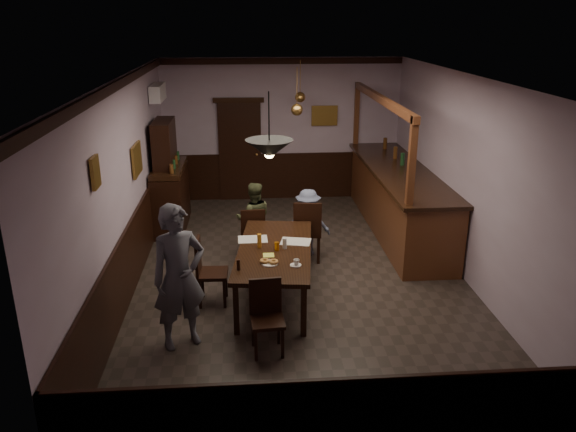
{
  "coord_description": "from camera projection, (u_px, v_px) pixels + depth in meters",
  "views": [
    {
      "loc": [
        -0.78,
        -7.8,
        3.8
      ],
      "look_at": [
        -0.21,
        -0.43,
        1.15
      ],
      "focal_mm": 35.0,
      "sensor_mm": 36.0,
      "label": 1
    }
  ],
  "objects": [
    {
      "name": "picture_back",
      "position": [
        324.0,
        116.0,
        11.83
      ],
      "size": [
        0.55,
        0.04,
        0.42
      ],
      "color": "olive",
      "rests_on": "ground"
    },
    {
      "name": "room",
      "position": [
        300.0,
        183.0,
        8.15
      ],
      "size": [
        5.01,
        8.01,
        3.01
      ],
      "color": "#2D2621",
      "rests_on": "ground"
    },
    {
      "name": "pepper_mill",
      "position": [
        238.0,
        265.0,
        7.11
      ],
      "size": [
        0.04,
        0.04,
        0.14
      ],
      "primitive_type": "cylinder",
      "color": "black",
      "rests_on": "dining_table"
    },
    {
      "name": "person_seated_right",
      "position": [
        308.0,
        222.0,
        9.29
      ],
      "size": [
        0.8,
        0.57,
        1.13
      ],
      "primitive_type": "imported",
      "rotation": [
        0.0,
        0.0,
        2.93
      ],
      "color": "slate",
      "rests_on": "ground"
    },
    {
      "name": "dining_table",
      "position": [
        275.0,
        253.0,
        7.81
      ],
      "size": [
        1.25,
        2.3,
        0.75
      ],
      "rotation": [
        0.0,
        0.0,
        -0.12
      ],
      "color": "black",
      "rests_on": "ground"
    },
    {
      "name": "pastry_plate",
      "position": [
        270.0,
        263.0,
        7.3
      ],
      "size": [
        0.22,
        0.22,
        0.01
      ],
      "primitive_type": "cylinder",
      "color": "white",
      "rests_on": "dining_table"
    },
    {
      "name": "coffee_cup",
      "position": [
        296.0,
        262.0,
        7.23
      ],
      "size": [
        0.09,
        0.09,
        0.07
      ],
      "primitive_type": "imported",
      "rotation": [
        0.0,
        0.0,
        -0.12
      ],
      "color": "white",
      "rests_on": "saucer"
    },
    {
      "name": "saucer",
      "position": [
        296.0,
        265.0,
        7.25
      ],
      "size": [
        0.15,
        0.15,
        0.01
      ],
      "primitive_type": "cylinder",
      "color": "white",
      "rests_on": "dining_table"
    },
    {
      "name": "pendant_brass_far",
      "position": [
        300.0,
        97.0,
        10.87
      ],
      "size": [
        0.2,
        0.2,
        0.81
      ],
      "color": "#BF8C3F",
      "rests_on": "ground"
    },
    {
      "name": "chair_far_left",
      "position": [
        253.0,
        232.0,
        9.09
      ],
      "size": [
        0.41,
        0.41,
        0.9
      ],
      "rotation": [
        0.0,
        0.0,
        3.18
      ],
      "color": "black",
      "rests_on": "ground"
    },
    {
      "name": "water_glass",
      "position": [
        285.0,
        243.0,
        7.76
      ],
      "size": [
        0.06,
        0.06,
        0.15
      ],
      "primitive_type": "cylinder",
      "color": "silver",
      "rests_on": "dining_table"
    },
    {
      "name": "beer_glass",
      "position": [
        259.0,
        241.0,
        7.78
      ],
      "size": [
        0.06,
        0.06,
        0.2
      ],
      "primitive_type": "cylinder",
      "color": "#BF721E",
      "rests_on": "dining_table"
    },
    {
      "name": "pastry_ring_b",
      "position": [
        274.0,
        262.0,
        7.28
      ],
      "size": [
        0.13,
        0.13,
        0.04
      ],
      "primitive_type": "torus",
      "color": "#C68C47",
      "rests_on": "pastry_plate"
    },
    {
      "name": "person_standing",
      "position": [
        179.0,
        277.0,
        6.6
      ],
      "size": [
        0.77,
        0.67,
        1.79
      ],
      "primitive_type": "imported",
      "rotation": [
        0.0,
        0.0,
        0.45
      ],
      "color": "#575763",
      "rests_on": "ground"
    },
    {
      "name": "picture_left_large",
      "position": [
        137.0,
        160.0,
        8.66
      ],
      "size": [
        0.04,
        0.62,
        0.48
      ],
      "color": "olive",
      "rests_on": "ground"
    },
    {
      "name": "chair_near",
      "position": [
        267.0,
        313.0,
        6.63
      ],
      "size": [
        0.42,
        0.42,
        0.89
      ],
      "rotation": [
        0.0,
        0.0,
        0.08
      ],
      "color": "black",
      "rests_on": "ground"
    },
    {
      "name": "chair_far_right",
      "position": [
        308.0,
        228.0,
        9.02
      ],
      "size": [
        0.51,
        0.51,
        1.03
      ],
      "rotation": [
        0.0,
        0.0,
        3.0
      ],
      "color": "black",
      "rests_on": "ground"
    },
    {
      "name": "pendant_iron",
      "position": [
        269.0,
        149.0,
        6.5
      ],
      "size": [
        0.56,
        0.56,
        0.77
      ],
      "color": "black",
      "rests_on": "ground"
    },
    {
      "name": "pastry_ring_a",
      "position": [
        265.0,
        261.0,
        7.31
      ],
      "size": [
        0.13,
        0.13,
        0.04
      ],
      "primitive_type": "torus",
      "color": "#C68C47",
      "rests_on": "pastry_plate"
    },
    {
      "name": "chair_side",
      "position": [
        207.0,
        269.0,
        7.71
      ],
      "size": [
        0.42,
        0.42,
        0.95
      ],
      "rotation": [
        0.0,
        0.0,
        1.53
      ],
      "color": "black",
      "rests_on": "ground"
    },
    {
      "name": "newspaper_left",
      "position": [
        253.0,
        239.0,
        8.09
      ],
      "size": [
        0.43,
        0.31,
        0.01
      ],
      "primitive_type": "cube",
      "rotation": [
        0.0,
        0.0,
        0.02
      ],
      "color": "silver",
      "rests_on": "dining_table"
    },
    {
      "name": "sideboard",
      "position": [
        170.0,
        186.0,
        10.44
      ],
      "size": [
        0.55,
        1.53,
        2.03
      ],
      "color": "black",
      "rests_on": "ground"
    },
    {
      "name": "newspaper_right",
      "position": [
        296.0,
        242.0,
        8.01
      ],
      "size": [
        0.48,
        0.39,
        0.01
      ],
      "primitive_type": "cube",
      "rotation": [
        0.0,
        0.0,
        -0.22
      ],
      "color": "silver",
      "rests_on": "dining_table"
    },
    {
      "name": "napkin",
      "position": [
        269.0,
        255.0,
        7.56
      ],
      "size": [
        0.17,
        0.17,
        0.0
      ],
      "primitive_type": "cube",
      "rotation": [
        0.0,
        0.0,
        -0.12
      ],
      "color": "#DFE755",
      "rests_on": "dining_table"
    },
    {
      "name": "door_back",
      "position": [
        240.0,
        152.0,
        11.95
      ],
      "size": [
        0.9,
        0.06,
        2.1
      ],
      "primitive_type": "cube",
      "color": "black",
      "rests_on": "ground"
    },
    {
      "name": "soda_can",
      "position": [
        277.0,
        246.0,
        7.7
      ],
      "size": [
        0.07,
        0.07,
        0.12
      ],
      "primitive_type": "cylinder",
      "color": "orange",
      "rests_on": "dining_table"
    },
    {
      "name": "bar_counter",
      "position": [
        397.0,
        198.0,
        10.35
      ],
      "size": [
        1.03,
        4.44,
        2.49
      ],
      "color": "#552716",
      "rests_on": "ground"
    },
    {
      "name": "picture_left_small",
      "position": [
        95.0,
        172.0,
        6.25
      ],
      "size": [
        0.04,
        0.28,
        0.36
      ],
      "color": "olive",
      "rests_on": "ground"
    },
    {
      "name": "ac_unit",
      "position": [
        158.0,
        93.0,
        10.38
      ],
      "size": [
        0.2,
        0.85,
        0.3
      ],
      "color": "white",
      "rests_on": "ground"
    },
    {
      "name": "person_seated_left",
      "position": [
        254.0,
        219.0,
        9.31
      ],
      "size": [
        0.64,
        0.51,
        1.24
      ],
      "primitive_type": "imported",
      "rotation": [
        0.0,
        0.0,
        3.22
      ],
      "color": "#444A2C",
      "rests_on": "ground"
    },
    {
      "name": "pendant_brass_mid",
      "position": [
        297.0,
        110.0,
        9.45
      ],
      "size": [
        0.2,
        0.2,
        0.81
      ],
      "color": "#BF8C3F",
      "rests_on": "ground"
    }
  ]
}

